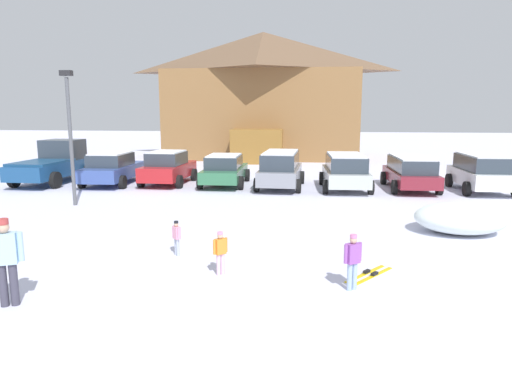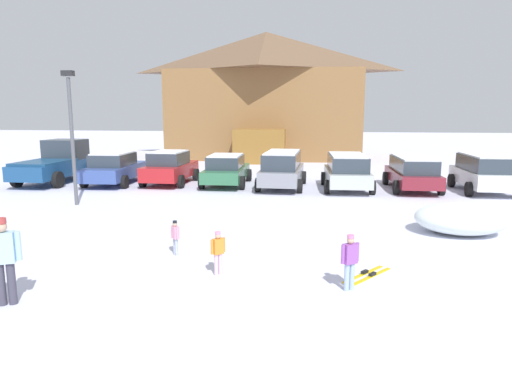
{
  "view_description": "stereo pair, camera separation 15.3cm",
  "coord_description": "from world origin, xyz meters",
  "px_view_note": "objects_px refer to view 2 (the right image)",
  "views": [
    {
      "loc": [
        1.16,
        -5.82,
        3.57
      ],
      "look_at": [
        -0.72,
        8.62,
        1.02
      ],
      "focal_mm": 32.0,
      "sensor_mm": 36.0,
      "label": 1
    },
    {
      "loc": [
        1.31,
        -5.8,
        3.57
      ],
      "look_at": [
        -0.72,
        8.62,
        1.02
      ],
      "focal_mm": 32.0,
      "sensor_mm": 36.0,
      "label": 2
    }
  ],
  "objects_px": {
    "parked_red_sedan": "(170,167)",
    "plowed_snow_pile": "(460,219)",
    "parked_white_suv": "(484,172)",
    "pickup_truck": "(58,163)",
    "parked_green_coupe": "(226,169)",
    "skier_adult_in_blue_parka": "(4,256)",
    "lamp_post": "(72,130)",
    "skier_child_in_pink_snowsuit": "(175,236)",
    "skier_child_in_purple_jacket": "(350,259)",
    "parked_silver_wagon": "(347,171)",
    "parked_maroon_van": "(412,172)",
    "parked_grey_wagon": "(282,168)",
    "skier_child_in_orange_jacket": "(218,251)",
    "parked_blue_hatchback": "(115,168)",
    "pair_of_skis": "(368,275)",
    "ski_lodge": "(266,95)"
  },
  "relations": [
    {
      "from": "parked_blue_hatchback",
      "to": "parked_grey_wagon",
      "type": "bearing_deg",
      "value": 0.17
    },
    {
      "from": "parked_red_sedan",
      "to": "parked_white_suv",
      "type": "height_order",
      "value": "parked_white_suv"
    },
    {
      "from": "pickup_truck",
      "to": "plowed_snow_pile",
      "type": "relative_size",
      "value": 2.05
    },
    {
      "from": "parked_blue_hatchback",
      "to": "parked_silver_wagon",
      "type": "height_order",
      "value": "parked_silver_wagon"
    },
    {
      "from": "pickup_truck",
      "to": "parked_silver_wagon",
      "type": "bearing_deg",
      "value": -1.34
    },
    {
      "from": "parked_white_suv",
      "to": "pair_of_skis",
      "type": "bearing_deg",
      "value": -118.02
    },
    {
      "from": "parked_silver_wagon",
      "to": "skier_child_in_pink_snowsuit",
      "type": "xyz_separation_m",
      "value": [
        -4.82,
        -10.76,
        -0.39
      ]
    },
    {
      "from": "skier_child_in_orange_jacket",
      "to": "lamp_post",
      "type": "xyz_separation_m",
      "value": [
        -7.23,
        6.88,
        2.34
      ]
    },
    {
      "from": "parked_white_suv",
      "to": "pickup_truck",
      "type": "xyz_separation_m",
      "value": [
        -20.81,
        0.19,
        0.07
      ]
    },
    {
      "from": "parked_silver_wagon",
      "to": "skier_child_in_orange_jacket",
      "type": "relative_size",
      "value": 4.42
    },
    {
      "from": "parked_red_sedan",
      "to": "parked_grey_wagon",
      "type": "relative_size",
      "value": 0.9
    },
    {
      "from": "parked_silver_wagon",
      "to": "parked_white_suv",
      "type": "xyz_separation_m",
      "value": [
        6.11,
        0.16,
        0.02
      ]
    },
    {
      "from": "parked_grey_wagon",
      "to": "parked_white_suv",
      "type": "relative_size",
      "value": 1.1
    },
    {
      "from": "parked_white_suv",
      "to": "skier_adult_in_blue_parka",
      "type": "height_order",
      "value": "parked_white_suv"
    },
    {
      "from": "skier_child_in_purple_jacket",
      "to": "skier_child_in_pink_snowsuit",
      "type": "bearing_deg",
      "value": 157.49
    },
    {
      "from": "skier_child_in_pink_snowsuit",
      "to": "skier_child_in_purple_jacket",
      "type": "height_order",
      "value": "skier_child_in_purple_jacket"
    },
    {
      "from": "parked_white_suv",
      "to": "skier_child_in_pink_snowsuit",
      "type": "distance_m",
      "value": 15.45
    },
    {
      "from": "skier_adult_in_blue_parka",
      "to": "lamp_post",
      "type": "xyz_separation_m",
      "value": [
        -3.65,
        8.99,
        1.96
      ]
    },
    {
      "from": "skier_child_in_pink_snowsuit",
      "to": "plowed_snow_pile",
      "type": "xyz_separation_m",
      "value": [
        7.75,
        3.23,
        -0.06
      ]
    },
    {
      "from": "parked_silver_wagon",
      "to": "parked_maroon_van",
      "type": "relative_size",
      "value": 0.94
    },
    {
      "from": "parked_white_suv",
      "to": "pair_of_skis",
      "type": "relative_size",
      "value": 2.98
    },
    {
      "from": "parked_maroon_van",
      "to": "skier_child_in_orange_jacket",
      "type": "relative_size",
      "value": 4.68
    },
    {
      "from": "ski_lodge",
      "to": "parked_green_coupe",
      "type": "xyz_separation_m",
      "value": [
        -0.2,
        -14.8,
        -4.17
      ]
    },
    {
      "from": "parked_silver_wagon",
      "to": "skier_child_in_purple_jacket",
      "type": "xyz_separation_m",
      "value": [
        -0.61,
        -12.5,
        -0.24
      ]
    },
    {
      "from": "pickup_truck",
      "to": "skier_child_in_pink_snowsuit",
      "type": "xyz_separation_m",
      "value": [
        9.88,
        -11.1,
        -0.49
      ]
    },
    {
      "from": "skier_adult_in_blue_parka",
      "to": "pair_of_skis",
      "type": "xyz_separation_m",
      "value": [
        6.87,
        2.52,
        -0.92
      ]
    },
    {
      "from": "parked_grey_wagon",
      "to": "pickup_truck",
      "type": "xyz_separation_m",
      "value": [
        -11.67,
        0.26,
        0.06
      ]
    },
    {
      "from": "parked_maroon_van",
      "to": "plowed_snow_pile",
      "type": "xyz_separation_m",
      "value": [
        -0.09,
        -7.9,
        -0.4
      ]
    },
    {
      "from": "skier_child_in_orange_jacket",
      "to": "parked_maroon_van",
      "type": "bearing_deg",
      "value": 62.43
    },
    {
      "from": "parked_silver_wagon",
      "to": "skier_child_in_purple_jacket",
      "type": "height_order",
      "value": "parked_silver_wagon"
    },
    {
      "from": "parked_maroon_van",
      "to": "parked_blue_hatchback",
      "type": "bearing_deg",
      "value": -178.76
    },
    {
      "from": "parked_green_coupe",
      "to": "pickup_truck",
      "type": "xyz_separation_m",
      "value": [
        -8.86,
        -0.16,
        0.21
      ]
    },
    {
      "from": "parked_red_sedan",
      "to": "skier_child_in_pink_snowsuit",
      "type": "distance_m",
      "value": 11.9
    },
    {
      "from": "ski_lodge",
      "to": "pair_of_skis",
      "type": "xyz_separation_m",
      "value": [
        5.49,
        -26.89,
        -4.93
      ]
    },
    {
      "from": "parked_white_suv",
      "to": "parked_red_sedan",
      "type": "bearing_deg",
      "value": 178.77
    },
    {
      "from": "ski_lodge",
      "to": "pickup_truck",
      "type": "relative_size",
      "value": 2.85
    },
    {
      "from": "skier_child_in_purple_jacket",
      "to": "plowed_snow_pile",
      "type": "distance_m",
      "value": 6.11
    },
    {
      "from": "parked_silver_wagon",
      "to": "skier_adult_in_blue_parka",
      "type": "bearing_deg",
      "value": -116.43
    },
    {
      "from": "parked_red_sedan",
      "to": "lamp_post",
      "type": "relative_size",
      "value": 0.8
    },
    {
      "from": "skier_child_in_orange_jacket",
      "to": "lamp_post",
      "type": "height_order",
      "value": "lamp_post"
    },
    {
      "from": "parked_silver_wagon",
      "to": "parked_grey_wagon",
      "type": "bearing_deg",
      "value": 178.38
    },
    {
      "from": "ski_lodge",
      "to": "skier_child_in_purple_jacket",
      "type": "xyz_separation_m",
      "value": [
        5.03,
        -27.81,
        -4.29
      ]
    },
    {
      "from": "ski_lodge",
      "to": "parked_white_suv",
      "type": "distance_m",
      "value": 19.59
    },
    {
      "from": "plowed_snow_pile",
      "to": "skier_child_in_pink_snowsuit",
      "type": "bearing_deg",
      "value": -157.36
    },
    {
      "from": "parked_red_sedan",
      "to": "plowed_snow_pile",
      "type": "distance_m",
      "value": 14.14
    },
    {
      "from": "parked_green_coupe",
      "to": "pair_of_skis",
      "type": "height_order",
      "value": "parked_green_coupe"
    },
    {
      "from": "lamp_post",
      "to": "parked_red_sedan",
      "type": "bearing_deg",
      "value": 70.91
    },
    {
      "from": "ski_lodge",
      "to": "parked_grey_wagon",
      "type": "xyz_separation_m",
      "value": [
        2.61,
        -15.22,
        -4.01
      ]
    },
    {
      "from": "parked_silver_wagon",
      "to": "skier_child_in_purple_jacket",
      "type": "bearing_deg",
      "value": -92.78
    },
    {
      "from": "skier_child_in_purple_jacket",
      "to": "parked_grey_wagon",
      "type": "bearing_deg",
      "value": 100.9
    }
  ]
}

